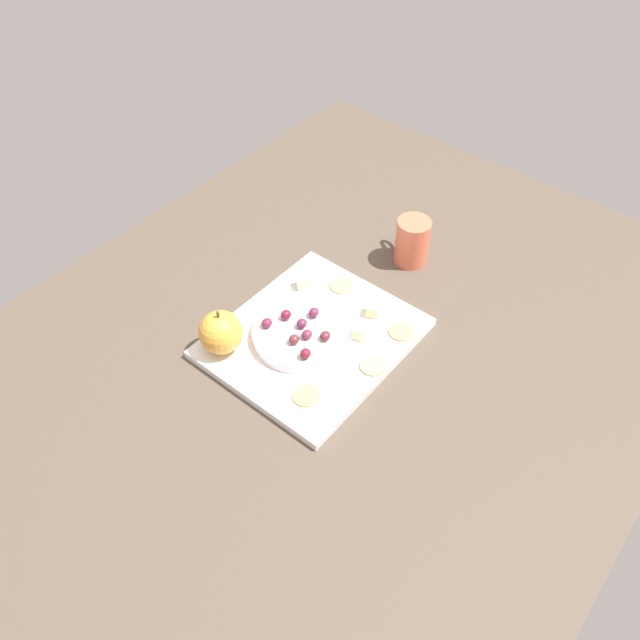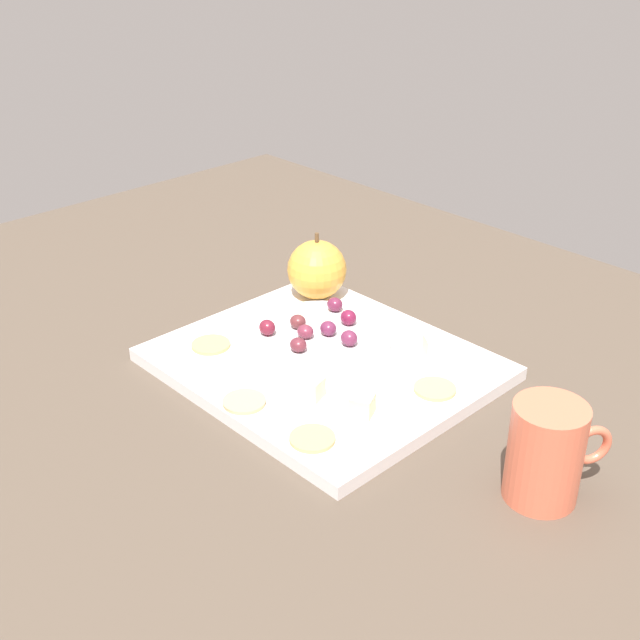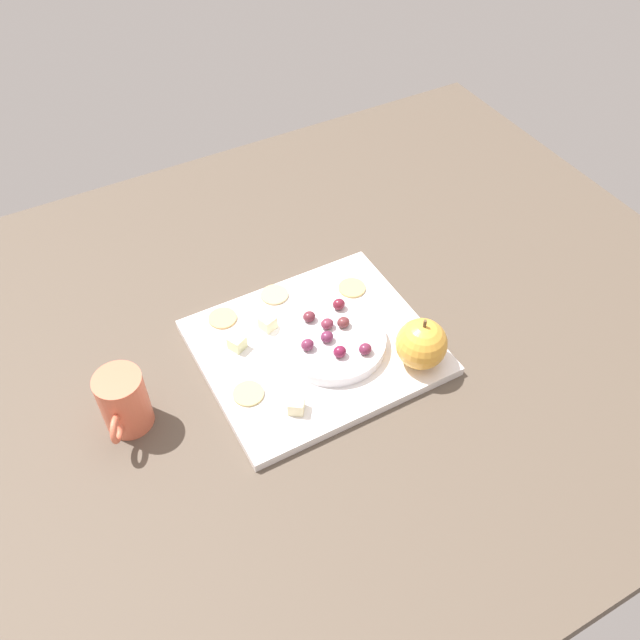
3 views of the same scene
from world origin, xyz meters
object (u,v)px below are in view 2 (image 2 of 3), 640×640
at_px(cracker_3, 211,345).
at_px(grape_0, 349,338).
at_px(cheese_cube_1, 434,347).
at_px(cracker_1, 246,403).
at_px(grape_6, 335,304).
at_px(grape_7, 298,322).
at_px(apple_whole, 317,270).
at_px(grape_2, 348,318).
at_px(grape_1, 305,332).
at_px(cup, 546,453).
at_px(serving_dish, 320,339).
at_px(platter, 324,364).
at_px(grape_4, 301,344).
at_px(grape_5, 328,328).
at_px(cracker_0, 435,389).
at_px(cheese_cube_2, 362,406).
at_px(cheese_cube_0, 311,388).
at_px(cracker_2, 312,438).
at_px(grape_3, 269,327).

height_order(cracker_3, grape_0, grape_0).
relative_size(cheese_cube_1, cracker_1, 0.49).
bearing_deg(grape_6, grape_7, -88.64).
bearing_deg(apple_whole, grape_0, -31.10).
height_order(cracker_3, grape_2, grape_2).
bearing_deg(grape_1, cup, -0.67).
bearing_deg(apple_whole, serving_dish, -41.77).
xyz_separation_m(platter, serving_dish, (-0.02, 0.01, 0.02)).
distance_m(platter, grape_4, 0.05).
bearing_deg(cracker_1, apple_whole, 120.30).
height_order(apple_whole, grape_2, apple_whole).
relative_size(cheese_cube_1, grape_5, 1.12).
height_order(grape_1, grape_7, same).
height_order(cracker_0, grape_7, grape_7).
bearing_deg(grape_2, grape_1, -101.02).
relative_size(cheese_cube_2, grape_6, 1.12).
distance_m(grape_4, grape_7, 0.05).
xyz_separation_m(platter, grape_7, (-0.05, 0.00, 0.04)).
bearing_deg(cracker_1, grape_7, 115.00).
height_order(cheese_cube_0, cup, cup).
relative_size(grape_1, grape_4, 1.00).
bearing_deg(cracker_0, cheese_cube_0, -128.09).
distance_m(cheese_cube_1, cup, 0.24).
xyz_separation_m(apple_whole, grape_1, (0.10, -0.11, -0.01)).
bearing_deg(grape_2, cracker_1, -81.91).
height_order(grape_2, grape_4, grape_2).
bearing_deg(cracker_0, grape_7, -168.89).
height_order(grape_4, cup, cup).
xyz_separation_m(cheese_cube_0, cracker_2, (0.06, -0.05, -0.01)).
height_order(apple_whole, grape_0, apple_whole).
bearing_deg(cup, cheese_cube_0, -167.18).
xyz_separation_m(cheese_cube_2, grape_6, (-0.16, 0.11, 0.02)).
bearing_deg(cup, cheese_cube_1, 153.43).
height_order(platter, grape_2, grape_2).
xyz_separation_m(grape_4, cup, (0.30, 0.02, 0.01)).
xyz_separation_m(cracker_1, grape_4, (-0.02, 0.09, 0.03)).
height_order(cracker_2, cracker_3, same).
bearing_deg(serving_dish, grape_2, 76.53).
height_order(apple_whole, grape_3, apple_whole).
distance_m(cracker_2, grape_3, 0.19).
height_order(cracker_2, grape_7, grape_7).
relative_size(cracker_3, grape_7, 2.27).
distance_m(cracker_0, cracker_1, 0.20).
bearing_deg(platter, grape_6, 126.88).
bearing_deg(cracker_1, grape_6, 107.84).
bearing_deg(cheese_cube_1, grape_6, -166.84).
relative_size(cheese_cube_0, grape_3, 1.12).
bearing_deg(grape_0, cracker_2, -58.50).
distance_m(grape_2, grape_4, 0.08).
height_order(cracker_0, grape_2, grape_2).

